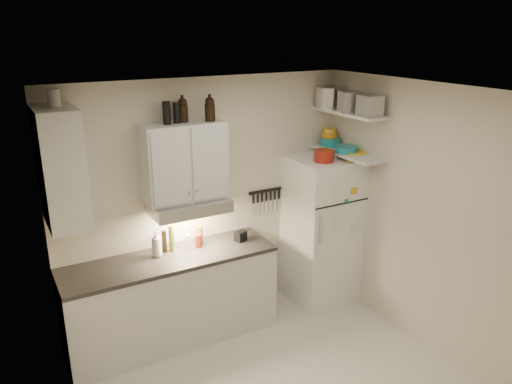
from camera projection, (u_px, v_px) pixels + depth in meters
ceiling at (287, 93)px, 3.59m from camera, size 3.20×3.00×0.02m
back_wall at (207, 202)px, 5.26m from camera, size 3.20×0.02×2.60m
left_wall at (75, 310)px, 3.26m from camera, size 0.02×3.00×2.60m
right_wall at (426, 221)px, 4.75m from camera, size 0.02×3.00×2.60m
base_cabinet at (172, 301)px, 5.02m from camera, size 2.10×0.60×0.88m
countertop at (170, 259)px, 4.87m from camera, size 2.10×0.62×0.04m
upper_cabinet at (184, 161)px, 4.81m from camera, size 0.80×0.33×0.75m
side_cabinet at (61, 168)px, 4.13m from camera, size 0.33×0.55×1.00m
range_hood at (189, 206)px, 4.89m from camera, size 0.76×0.46×0.12m
fridge at (321, 230)px, 5.69m from camera, size 0.70×0.68×1.70m
shelf_hi at (350, 113)px, 5.24m from camera, size 0.30×0.95×0.03m
shelf_lo at (347, 153)px, 5.38m from camera, size 0.30×0.95×0.03m
knife_strip at (266, 191)px, 5.55m from camera, size 0.42×0.02×0.03m
dutch_oven at (324, 156)px, 5.26m from camera, size 0.26×0.26×0.12m
book_stack at (353, 155)px, 5.38m from camera, size 0.29×0.32×0.09m
spice_jar at (335, 154)px, 5.38m from camera, size 0.08×0.08×0.10m
stock_pot at (329, 97)px, 5.45m from camera, size 0.34×0.34×0.22m
tin_a at (350, 102)px, 5.14m from camera, size 0.26×0.24×0.21m
tin_b at (370, 105)px, 4.94m from camera, size 0.23×0.23×0.20m
bowl_teal at (330, 142)px, 5.63m from camera, size 0.23×0.23×0.09m
bowl_orange at (329, 135)px, 5.65m from camera, size 0.18×0.18×0.05m
bowl_yellow at (330, 130)px, 5.64m from camera, size 0.14×0.14×0.05m
plates at (346, 149)px, 5.36m from camera, size 0.33×0.33×0.06m
growler_a at (183, 110)px, 4.69m from camera, size 0.13×0.13×0.24m
growler_b at (210, 109)px, 4.73m from camera, size 0.11×0.11×0.24m
thermos_a at (177, 113)px, 4.64m from camera, size 0.09×0.09×0.20m
thermos_b at (167, 113)px, 4.57m from camera, size 0.08×0.08×0.21m
side_jar at (54, 98)px, 3.99m from camera, size 0.12×0.12×0.14m
soap_bottle at (156, 242)px, 4.84m from camera, size 0.13×0.13×0.30m
pepper_mill at (200, 235)px, 5.13m from camera, size 0.07×0.07×0.20m
oil_bottle at (171, 238)px, 4.96m from camera, size 0.07×0.07×0.27m
vinegar_bottle at (164, 241)px, 4.95m from camera, size 0.06×0.06×0.23m
clear_bottle at (188, 242)px, 5.03m from camera, size 0.06×0.06×0.16m
red_jar at (198, 241)px, 5.08m from camera, size 0.09×0.09×0.14m
caddy at (241, 236)px, 5.23m from camera, size 0.14×0.12×0.10m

